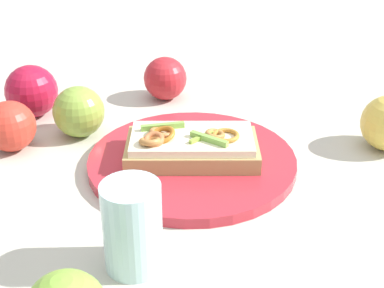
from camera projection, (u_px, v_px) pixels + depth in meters
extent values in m
plane|color=#B8B4A4|center=(192.00, 166.00, 0.75)|extent=(2.00, 2.00, 0.00)
cylinder|color=#B92935|center=(192.00, 162.00, 0.75)|extent=(0.28, 0.28, 0.01)
cube|color=tan|center=(192.00, 150.00, 0.74)|extent=(0.12, 0.19, 0.02)
cube|color=#F0E6BF|center=(192.00, 139.00, 0.73)|extent=(0.11, 0.17, 0.01)
torus|color=#B1681E|center=(162.00, 135.00, 0.73)|extent=(0.05, 0.05, 0.02)
torus|color=#B9703A|center=(162.00, 132.00, 0.73)|extent=(0.04, 0.04, 0.02)
torus|color=#BB6739|center=(154.00, 140.00, 0.71)|extent=(0.04, 0.04, 0.02)
torus|color=#AE7439|center=(150.00, 141.00, 0.71)|extent=(0.04, 0.04, 0.02)
torus|color=#AC783A|center=(215.00, 134.00, 0.73)|extent=(0.04, 0.04, 0.01)
torus|color=#B97C2E|center=(226.00, 135.00, 0.72)|extent=(0.05, 0.05, 0.01)
cube|color=#7EB049|center=(209.00, 139.00, 0.71)|extent=(0.04, 0.05, 0.01)
cube|color=#7CB049|center=(163.00, 126.00, 0.75)|extent=(0.01, 0.06, 0.01)
cube|color=#8EB13E|center=(202.00, 137.00, 0.72)|extent=(0.03, 0.04, 0.01)
sphere|color=red|center=(10.00, 126.00, 0.78)|extent=(0.10, 0.10, 0.07)
sphere|color=#B22129|center=(165.00, 78.00, 0.93)|extent=(0.10, 0.10, 0.07)
sphere|color=#80A13A|center=(79.00, 112.00, 0.82)|extent=(0.10, 0.10, 0.08)
sphere|color=#A9132F|center=(31.00, 91.00, 0.87)|extent=(0.12, 0.12, 0.08)
cylinder|color=silver|center=(132.00, 227.00, 0.55)|extent=(0.06, 0.06, 0.10)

